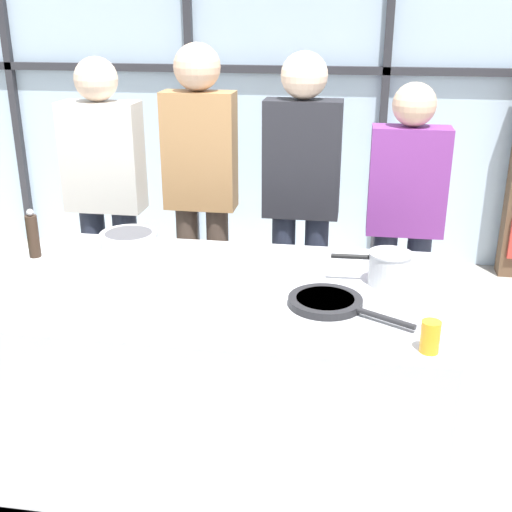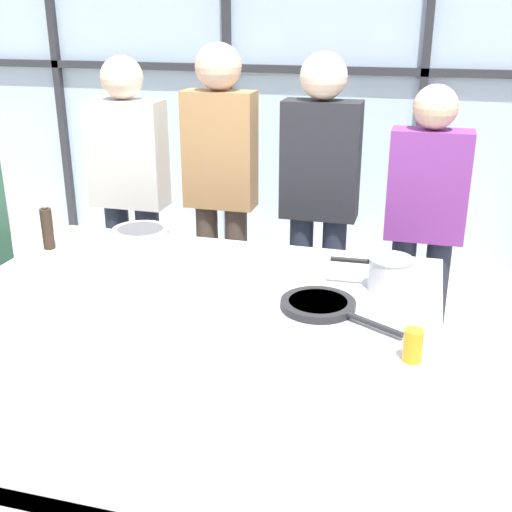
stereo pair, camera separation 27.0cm
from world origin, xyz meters
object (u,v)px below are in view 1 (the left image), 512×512
spectator_far_left (106,189)px  frying_pan (327,302)px  white_plate (99,283)px  mixing_bowl (129,238)px  spectator_center_left (201,181)px  saucepan (389,267)px  spectator_far_right (405,213)px  spectator_center_right (301,191)px  juice_glass_near (430,337)px  pepper_grinder (33,235)px

spectator_far_left → frying_pan: size_ratio=3.63×
white_plate → mixing_bowl: size_ratio=0.95×
spectator_center_left → saucepan: spectator_center_left is taller
spectator_far_right → spectator_center_right: bearing=0.0°
spectator_center_right → frying_pan: (0.21, -1.19, -0.11)m
juice_glass_near → spectator_far_left: bearing=138.9°
spectator_far_right → pepper_grinder: bearing=26.8°
white_plate → saucepan: bearing=9.3°
spectator_center_left → white_plate: bearing=81.7°
mixing_bowl → saucepan: bearing=-12.8°
spectator_far_left → juice_glass_near: size_ratio=15.47×
saucepan → pepper_grinder: pepper_grinder is taller
mixing_bowl → juice_glass_near: bearing=-32.0°
spectator_far_right → mixing_bowl: bearing=26.1°
spectator_far_left → juice_glass_near: bearing=138.9°
frying_pan → spectator_center_left: bearing=123.4°
spectator_far_left → mixing_bowl: 0.76m
saucepan → mixing_bowl: saucepan is taller
mixing_bowl → spectator_center_right: bearing=40.4°
frying_pan → mixing_bowl: size_ratio=1.72×
spectator_far_left → frying_pan: bearing=138.8°
spectator_far_left → spectator_center_left: bearing=-180.0°
spectator_center_left → spectator_far_left: bearing=0.0°
juice_glass_near → mixing_bowl: bearing=148.0°
spectator_far_right → juice_glass_near: spectator_far_right is taller
spectator_center_right → spectator_far_right: 0.58m
spectator_far_right → white_plate: 1.74m
pepper_grinder → spectator_center_left: bearing=56.4°
spectator_far_right → saucepan: bearing=82.6°
white_plate → spectator_far_left: bearing=109.8°
pepper_grinder → saucepan: bearing=-2.3°
spectator_far_left → spectator_far_right: 1.72m
spectator_center_left → pepper_grinder: spectator_center_left is taller
mixing_bowl → pepper_grinder: pepper_grinder is taller
spectator_far_left → white_plate: size_ratio=6.56×
spectator_center_left → mixing_bowl: bearing=73.1°
spectator_far_right → frying_pan: spectator_far_right is taller
spectator_far_right → pepper_grinder: spectator_far_right is taller
spectator_center_left → spectator_center_right: bearing=-180.0°
frying_pan → mixing_bowl: (-0.99, 0.53, 0.02)m
frying_pan → spectator_center_right: bearing=100.2°
frying_pan → mixing_bowl: bearing=151.7°
spectator_far_left → white_plate: 1.21m
saucepan → white_plate: size_ratio=1.26×
spectator_far_right → mixing_bowl: (-1.35, -0.66, 0.00)m
saucepan → white_plate: 1.21m
spectator_center_left → frying_pan: (0.79, -1.19, -0.15)m
frying_pan → white_plate: frying_pan is taller
white_plate → spectator_center_left: bearing=81.7°
spectator_far_left → mixing_bowl: size_ratio=6.22×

